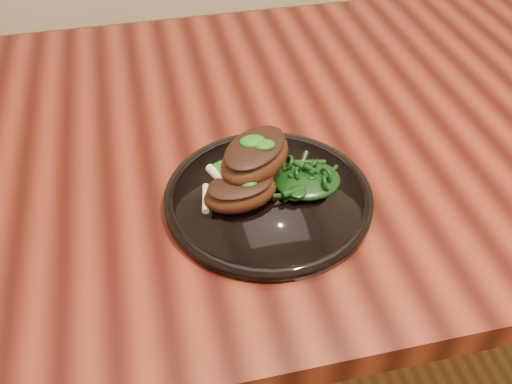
# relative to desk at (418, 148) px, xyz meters

# --- Properties ---
(desk) EXTENTS (1.60, 0.80, 0.75)m
(desk) POSITION_rel_desk_xyz_m (0.00, 0.00, 0.00)
(desk) COLOR black
(desk) RESTS_ON ground
(plate) EXTENTS (0.27, 0.27, 0.02)m
(plate) POSITION_rel_desk_xyz_m (-0.30, -0.16, 0.09)
(plate) COLOR black
(plate) RESTS_ON desk
(lamb_chop_front) EXTENTS (0.10, 0.08, 0.04)m
(lamb_chop_front) POSITION_rel_desk_xyz_m (-0.34, -0.17, 0.12)
(lamb_chop_front) COLOR #3F1B0C
(lamb_chop_front) RESTS_ON plate
(lamb_chop_back) EXTENTS (0.13, 0.13, 0.05)m
(lamb_chop_back) POSITION_rel_desk_xyz_m (-0.31, -0.13, 0.14)
(lamb_chop_back) COLOR #3F1B0C
(lamb_chop_back) RESTS_ON plate
(herb_smear) EXTENTS (0.07, 0.04, 0.00)m
(herb_smear) POSITION_rel_desk_xyz_m (-0.33, -0.10, 0.10)
(herb_smear) COLOR #0B4D08
(herb_smear) RESTS_ON plate
(greens_heap) EXTENTS (0.09, 0.08, 0.03)m
(greens_heap) POSITION_rel_desk_xyz_m (-0.25, -0.15, 0.11)
(greens_heap) COLOR black
(greens_heap) RESTS_ON plate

